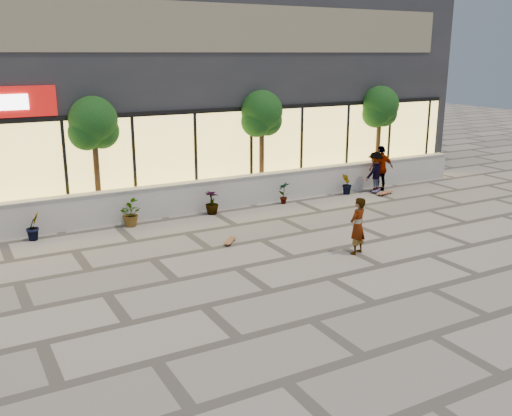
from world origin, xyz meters
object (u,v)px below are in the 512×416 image
tree_mideast (262,116)px  tree_east (380,109)px  tree_midwest (93,126)px  skater_center (358,226)px  skater_right_near (381,168)px  skateboard_center (230,241)px  skateboard_right_near (385,193)px  skateboard_right_far (376,190)px  skater_right_far (375,172)px

tree_mideast → tree_east: (5.50, 0.00, 0.00)m
tree_midwest → tree_mideast: same height
tree_midwest → skater_center: 8.70m
tree_mideast → skater_right_near: 5.16m
skater_center → skateboard_center: (-2.57, 2.41, -0.70)m
skateboard_right_near → skateboard_right_far: (0.01, 0.50, -0.01)m
skater_right_near → skater_right_far: (-0.29, 0.00, -0.11)m
skateboard_right_far → skateboard_center: bearing=165.6°
tree_mideast → skater_center: tree_mideast is taller
skateboard_center → skateboard_right_far: 8.14m
skateboard_center → tree_mideast: bearing=3.4°
tree_midwest → tree_mideast: (6.00, 0.00, 0.00)m
skater_center → skateboard_right_far: (5.09, 5.15, -0.69)m
tree_east → skateboard_center: 10.30m
tree_midwest → skater_right_far: bearing=-7.8°
tree_midwest → tree_mideast: 6.00m
tree_midwest → skater_right_far: 10.54m
skateboard_center → skateboard_right_near: skateboard_right_near is taller
tree_mideast → skateboard_right_near: 5.51m
tree_mideast → skater_center: (-0.85, -6.65, -2.22)m
tree_east → skater_right_near: (-1.00, -1.40, -2.10)m
skater_right_near → skater_right_far: bearing=7.4°
tree_mideast → skater_right_near: tree_mideast is taller
tree_mideast → skateboard_right_near: tree_mideast is taller
tree_mideast → skateboard_right_near: bearing=-25.3°
tree_east → skater_right_near: 2.72m
skater_right_far → skateboard_right_far: bearing=90.7°
tree_east → skateboard_right_far: bearing=-130.0°
skateboard_right_far → tree_midwest: bearing=137.6°
tree_east → tree_mideast: bearing=180.0°
skateboard_right_near → skater_right_near: bearing=53.1°
skater_right_near → skateboard_center: bearing=27.2°
tree_mideast → skater_right_far: tree_mideast is taller
tree_midwest → tree_east: bearing=0.0°
skater_right_near → skater_center: bearing=51.9°
tree_mideast → skater_right_far: bearing=-18.4°
tree_east → skateboard_center: size_ratio=6.01×
skateboard_right_far → tree_east: bearing=16.0°
tree_mideast → skateboard_right_far: bearing=-19.5°
skater_center → skater_right_near: bearing=-155.6°
tree_midwest → tree_east: 11.50m
skater_center → skater_right_far: 7.29m
tree_mideast → skater_center: 7.06m
tree_midwest → skater_center: tree_midwest is taller
skater_center → skater_right_far: size_ratio=0.99×
skateboard_center → skateboard_right_far: skateboard_right_far is taller
tree_east → skater_right_far: tree_east is taller
skateboard_right_near → skateboard_center: bearing=-176.7°
skater_right_far → skateboard_right_far: (0.03, -0.10, -0.70)m
skater_right_far → skateboard_right_near: (0.02, -0.60, -0.70)m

